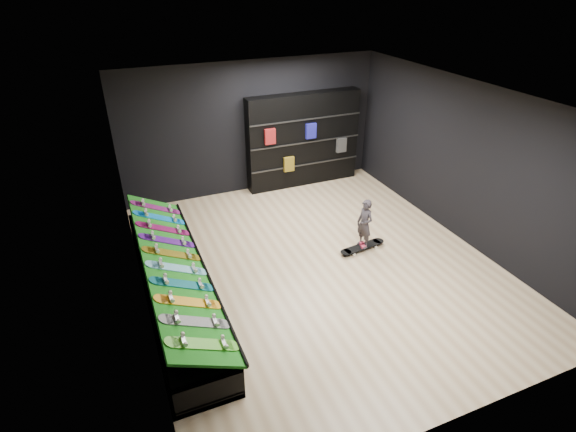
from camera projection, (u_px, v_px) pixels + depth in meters
name	position (u px, v px, depth m)	size (l,w,h in m)	color
floor	(318.00, 264.00, 8.13)	(6.00, 7.00, 0.01)	beige
ceiling	(324.00, 98.00, 6.68)	(6.00, 7.00, 0.01)	white
wall_back	(252.00, 128.00, 10.23)	(6.00, 0.02, 3.00)	black
wall_front	(473.00, 326.00, 4.58)	(6.00, 0.02, 3.00)	black
wall_left	(132.00, 225.00, 6.39)	(0.02, 7.00, 3.00)	black
wall_right	(464.00, 163.00, 8.42)	(0.02, 7.00, 3.00)	black
display_rack	(174.00, 287.00, 7.15)	(0.90, 4.50, 0.50)	black
turf_ramp	(174.00, 262.00, 6.94)	(1.00, 4.50, 0.04)	#11650F
back_shelving	(303.00, 140.00, 10.68)	(2.77, 0.32, 2.21)	black
floor_skateboard	(362.00, 248.00, 8.52)	(0.98, 0.22, 0.09)	black
child	(364.00, 233.00, 8.35)	(0.22, 0.15, 0.58)	black
display_board_0	(203.00, 344.00, 5.40)	(0.98, 0.22, 0.09)	green
display_board_1	(196.00, 322.00, 5.74)	(0.98, 0.22, 0.09)	black
display_board_2	(189.00, 302.00, 6.08)	(0.98, 0.22, 0.09)	orange
display_board_3	(183.00, 284.00, 6.42)	(0.98, 0.22, 0.09)	#0C8C99
display_board_4	(177.00, 268.00, 6.76)	(0.98, 0.22, 0.09)	#0CB2E5
display_board_5	(172.00, 254.00, 7.10)	(0.98, 0.22, 0.09)	yellow
display_board_6	(168.00, 241.00, 7.44)	(0.98, 0.22, 0.09)	purple
display_board_7	(164.00, 229.00, 7.79)	(0.98, 0.22, 0.09)	#E5198C
display_board_8	(160.00, 218.00, 8.13)	(0.98, 0.22, 0.09)	blue
display_board_9	(156.00, 208.00, 8.47)	(0.98, 0.22, 0.09)	#2626BF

